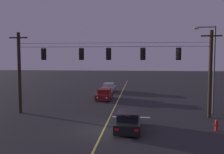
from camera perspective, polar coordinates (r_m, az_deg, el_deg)
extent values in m
plane|color=#28282B|center=(18.33, -2.00, -12.36)|extent=(180.00, 180.00, 0.00)
cube|color=#D1C64C|center=(28.86, 1.06, -6.18)|extent=(0.14, 60.00, 0.01)
cube|color=silver|center=(22.31, 4.48, -9.33)|extent=(3.40, 0.36, 0.01)
cylinder|color=#2D2116|center=(25.03, -20.87, 0.86)|extent=(0.32, 0.32, 7.75)
cube|color=#2D2116|center=(25.08, -21.07, 8.59)|extent=(1.80, 0.12, 0.12)
cylinder|color=slate|center=(25.05, -21.05, 7.79)|extent=(0.12, 0.12, 0.18)
cylinder|color=#2D2116|center=(23.21, 22.03, 0.58)|extent=(0.32, 0.32, 7.75)
cube|color=#2D2116|center=(23.25, 22.26, 8.91)|extent=(1.80, 0.12, 0.12)
cylinder|color=slate|center=(23.23, 22.24, 8.06)|extent=(0.12, 0.12, 0.18)
cylinder|color=black|center=(22.44, -0.27, 7.11)|extent=(17.72, 0.03, 0.03)
cylinder|color=black|center=(22.46, -0.27, 8.00)|extent=(17.72, 0.02, 0.02)
cylinder|color=black|center=(24.01, -15.83, 6.55)|extent=(0.04, 0.04, 0.18)
cube|color=black|center=(24.00, -15.80, 5.19)|extent=(0.32, 0.26, 0.96)
cube|color=black|center=(24.13, -15.67, 5.18)|extent=(0.48, 0.03, 1.12)
sphere|color=red|center=(23.86, -15.96, 5.88)|extent=(0.17, 0.17, 0.17)
cylinder|color=black|center=(23.82, -16.00, 5.99)|extent=(0.20, 0.10, 0.20)
sphere|color=#3D280A|center=(23.85, -15.94, 5.19)|extent=(0.17, 0.17, 0.17)
cylinder|color=black|center=(23.81, -15.98, 5.29)|extent=(0.20, 0.10, 0.20)
sphere|color=black|center=(23.85, -15.93, 4.50)|extent=(0.17, 0.17, 0.17)
cylinder|color=black|center=(23.81, -15.97, 4.60)|extent=(0.20, 0.10, 0.20)
cylinder|color=black|center=(22.91, -7.26, 6.79)|extent=(0.04, 0.04, 0.18)
cube|color=black|center=(22.89, -7.25, 5.37)|extent=(0.32, 0.26, 0.96)
cube|color=black|center=(23.03, -7.17, 5.36)|extent=(0.48, 0.03, 1.12)
sphere|color=red|center=(22.74, -7.35, 6.10)|extent=(0.17, 0.17, 0.17)
cylinder|color=black|center=(22.71, -7.37, 6.21)|extent=(0.20, 0.10, 0.20)
sphere|color=#3D280A|center=(22.74, -7.34, 5.37)|extent=(0.17, 0.17, 0.17)
cylinder|color=black|center=(22.70, -7.37, 5.48)|extent=(0.20, 0.10, 0.20)
sphere|color=black|center=(22.73, -7.33, 4.65)|extent=(0.17, 0.17, 0.17)
cylinder|color=black|center=(22.69, -7.36, 4.75)|extent=(0.20, 0.10, 0.20)
cylinder|color=black|center=(22.46, -0.85, 6.88)|extent=(0.04, 0.04, 0.18)
cube|color=black|center=(22.44, -0.85, 5.42)|extent=(0.32, 0.26, 0.96)
cube|color=black|center=(22.59, -0.80, 5.41)|extent=(0.48, 0.03, 1.12)
sphere|color=red|center=(22.29, -0.90, 6.17)|extent=(0.17, 0.17, 0.17)
cylinder|color=black|center=(22.25, -0.91, 6.28)|extent=(0.20, 0.10, 0.20)
sphere|color=#3D280A|center=(22.28, -0.90, 5.43)|extent=(0.17, 0.17, 0.17)
cylinder|color=black|center=(22.24, -0.91, 5.54)|extent=(0.20, 0.10, 0.20)
sphere|color=black|center=(22.28, -0.90, 4.69)|extent=(0.17, 0.17, 0.17)
cylinder|color=black|center=(22.24, -0.91, 4.80)|extent=(0.20, 0.10, 0.20)
cylinder|color=black|center=(22.30, 7.27, 6.86)|extent=(0.04, 0.04, 0.18)
cube|color=black|center=(22.28, 7.26, 5.40)|extent=(0.32, 0.26, 0.96)
cube|color=black|center=(22.43, 7.25, 5.39)|extent=(0.48, 0.03, 1.12)
sphere|color=red|center=(22.13, 7.27, 6.15)|extent=(0.17, 0.17, 0.17)
cylinder|color=black|center=(22.09, 7.28, 6.26)|extent=(0.20, 0.10, 0.20)
sphere|color=#3D280A|center=(22.12, 7.27, 5.40)|extent=(0.17, 0.17, 0.17)
cylinder|color=black|center=(22.08, 7.27, 5.52)|extent=(0.20, 0.10, 0.20)
sphere|color=black|center=(22.12, 7.26, 4.66)|extent=(0.17, 0.17, 0.17)
cylinder|color=black|center=(22.08, 7.26, 4.77)|extent=(0.20, 0.10, 0.20)
cylinder|color=black|center=(22.59, 15.41, 6.71)|extent=(0.04, 0.04, 0.18)
cube|color=black|center=(22.57, 15.38, 5.26)|extent=(0.32, 0.26, 0.96)
cube|color=black|center=(22.71, 15.32, 5.26)|extent=(0.48, 0.03, 1.12)
sphere|color=red|center=(22.42, 15.46, 6.00)|extent=(0.17, 0.17, 0.17)
cylinder|color=black|center=(22.38, 15.48, 6.12)|extent=(0.20, 0.10, 0.20)
sphere|color=#3D280A|center=(22.41, 15.45, 5.27)|extent=(0.17, 0.17, 0.17)
cylinder|color=black|center=(22.37, 15.47, 5.38)|extent=(0.20, 0.10, 0.20)
sphere|color=black|center=(22.41, 15.43, 4.53)|extent=(0.17, 0.17, 0.17)
cylinder|color=black|center=(22.37, 15.45, 4.64)|extent=(0.20, 0.10, 0.20)
cube|color=black|center=(18.40, 3.75, -10.66)|extent=(1.80, 4.30, 0.68)
cube|color=black|center=(18.14, 3.75, -8.89)|extent=(1.51, 2.15, 0.54)
cube|color=black|center=(19.05, 3.87, -8.25)|extent=(1.40, 0.21, 0.48)
cube|color=black|center=(17.11, 3.60, -9.70)|extent=(1.37, 0.18, 0.46)
cylinder|color=black|center=(19.78, 1.58, -10.14)|extent=(0.22, 0.64, 0.64)
cylinder|color=black|center=(19.73, 6.25, -10.21)|extent=(0.22, 0.64, 0.64)
cylinder|color=black|center=(17.22, 0.87, -12.35)|extent=(0.22, 0.64, 0.64)
cylinder|color=black|center=(17.16, 6.27, -12.44)|extent=(0.22, 0.64, 0.64)
cube|color=red|center=(16.33, 1.11, -12.23)|extent=(0.28, 0.03, 0.18)
cube|color=red|center=(16.28, 5.77, -12.31)|extent=(0.28, 0.03, 0.18)
cube|color=red|center=(16.95, 3.59, -9.04)|extent=(0.24, 0.04, 0.06)
cube|color=maroon|center=(31.48, -1.80, -4.38)|extent=(1.80, 4.30, 0.68)
cube|color=maroon|center=(31.51, -1.77, -3.25)|extent=(1.51, 2.15, 0.54)
cube|color=black|center=(30.59, -2.01, -3.48)|extent=(1.40, 0.21, 0.48)
cube|color=black|center=(32.55, -1.51, -3.00)|extent=(1.37, 0.18, 0.46)
cylinder|color=black|center=(30.10, -0.65, -5.14)|extent=(0.22, 0.64, 0.64)
cylinder|color=black|center=(30.33, -3.63, -5.07)|extent=(0.22, 0.64, 0.64)
cylinder|color=black|center=(32.72, -0.10, -4.37)|extent=(0.22, 0.64, 0.64)
cylinder|color=black|center=(32.93, -2.85, -4.33)|extent=(0.22, 0.64, 0.64)
sphere|color=white|center=(29.27, -1.30, -4.92)|extent=(0.20, 0.20, 0.20)
sphere|color=white|center=(29.43, -3.46, -4.87)|extent=(0.20, 0.20, 0.20)
cube|color=#A5A5AD|center=(38.77, -0.78, -2.74)|extent=(1.80, 4.30, 0.68)
cube|color=#A5A5AD|center=(38.82, -0.76, -1.82)|extent=(1.51, 2.15, 0.54)
cube|color=black|center=(37.89, -0.93, -1.97)|extent=(1.40, 0.21, 0.48)
cube|color=black|center=(39.87, -0.58, -1.66)|extent=(1.37, 0.18, 0.46)
cylinder|color=black|center=(37.39, 0.18, -3.28)|extent=(0.22, 0.64, 0.64)
cylinder|color=black|center=(37.59, -2.23, -3.25)|extent=(0.22, 0.64, 0.64)
cylinder|color=black|center=(40.02, 0.57, -2.78)|extent=(0.22, 0.64, 0.64)
cylinder|color=black|center=(40.20, -1.68, -2.75)|extent=(0.22, 0.64, 0.64)
sphere|color=white|center=(36.56, -0.32, -3.07)|extent=(0.20, 0.20, 0.20)
sphere|color=white|center=(36.70, -2.06, -3.04)|extent=(0.20, 0.20, 0.20)
cylinder|color=#4C4F54|center=(25.06, 22.77, 1.49)|extent=(0.16, 0.16, 8.35)
cylinder|color=#4C4F54|center=(24.97, 21.03, 10.85)|extent=(1.80, 0.10, 0.10)
ellipsoid|color=beige|center=(24.76, 19.09, 10.73)|extent=(0.56, 0.30, 0.22)
cylinder|color=red|center=(19.59, 23.25, -10.55)|extent=(0.22, 0.22, 0.70)
sphere|color=red|center=(19.50, 23.28, -9.47)|extent=(0.22, 0.22, 0.22)
cylinder|color=red|center=(19.52, 22.80, -10.29)|extent=(0.12, 0.09, 0.09)
cylinder|color=red|center=(19.61, 23.71, -10.25)|extent=(0.12, 0.09, 0.09)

